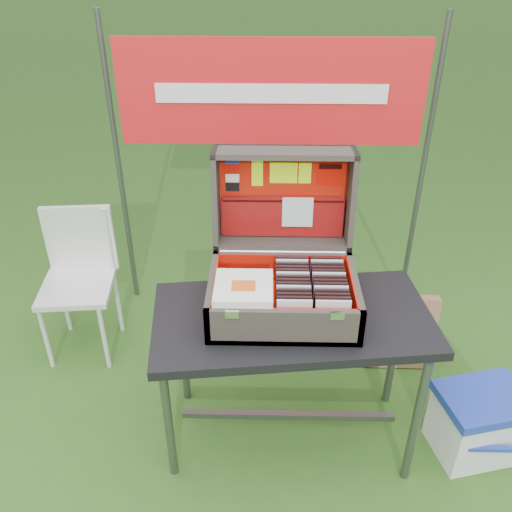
{
  "coord_description": "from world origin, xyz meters",
  "views": [
    {
      "loc": [
        -0.02,
        -1.73,
        2.05
      ],
      "look_at": [
        -0.06,
        0.1,
        0.92
      ],
      "focal_mm": 38.0,
      "sensor_mm": 36.0,
      "label": 1
    }
  ],
  "objects_px": {
    "chair": "(77,289)",
    "cooler": "(478,423)",
    "cardboard_box": "(398,332)",
    "table": "(290,379)",
    "suitcase": "(284,244)"
  },
  "relations": [
    {
      "from": "suitcase",
      "to": "cooler",
      "type": "distance_m",
      "value": 1.21
    },
    {
      "from": "table",
      "to": "cardboard_box",
      "type": "bearing_deg",
      "value": 33.83
    },
    {
      "from": "chair",
      "to": "cardboard_box",
      "type": "bearing_deg",
      "value": -8.16
    },
    {
      "from": "cardboard_box",
      "to": "table",
      "type": "bearing_deg",
      "value": -138.59
    },
    {
      "from": "table",
      "to": "cooler",
      "type": "bearing_deg",
      "value": -11.01
    },
    {
      "from": "suitcase",
      "to": "chair",
      "type": "xyz_separation_m",
      "value": [
        -1.07,
        0.5,
        -0.59
      ]
    },
    {
      "from": "cardboard_box",
      "to": "suitcase",
      "type": "bearing_deg",
      "value": -145.21
    },
    {
      "from": "suitcase",
      "to": "cardboard_box",
      "type": "xyz_separation_m",
      "value": [
        0.63,
        0.42,
        -0.78
      ]
    },
    {
      "from": "cooler",
      "to": "cardboard_box",
      "type": "xyz_separation_m",
      "value": [
        -0.25,
        0.57,
        0.04
      ]
    },
    {
      "from": "chair",
      "to": "cooler",
      "type": "bearing_deg",
      "value": -23.91
    },
    {
      "from": "cooler",
      "to": "chair",
      "type": "bearing_deg",
      "value": 148.01
    },
    {
      "from": "table",
      "to": "suitcase",
      "type": "relative_size",
      "value": 1.9
    },
    {
      "from": "table",
      "to": "cardboard_box",
      "type": "xyz_separation_m",
      "value": [
        0.59,
        0.51,
        -0.14
      ]
    },
    {
      "from": "cooler",
      "to": "cardboard_box",
      "type": "bearing_deg",
      "value": 99.96
    },
    {
      "from": "table",
      "to": "chair",
      "type": "distance_m",
      "value": 1.25
    }
  ]
}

